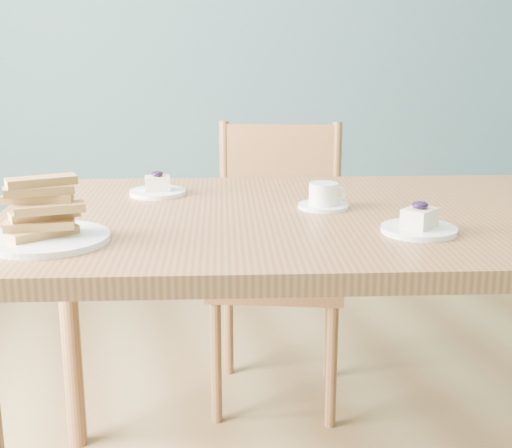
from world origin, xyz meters
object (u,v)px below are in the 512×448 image
at_px(dining_table, 326,246).
at_px(cheesecake_plate_near, 419,225).
at_px(biscotti_plate, 46,221).
at_px(dining_chair, 277,262).
at_px(cheesecake_plate_far, 158,188).
at_px(coffee_cup, 324,197).

relative_size(dining_table, cheesecake_plate_near, 10.53).
bearing_deg(biscotti_plate, dining_table, 8.03).
bearing_deg(dining_chair, cheesecake_plate_far, -120.46).
relative_size(cheesecake_plate_near, biscotti_plate, 0.64).
height_order(dining_chair, cheesecake_plate_near, dining_chair).
bearing_deg(coffee_cup, dining_table, -88.37).
xyz_separation_m(dining_table, cheesecake_plate_near, (0.13, -0.21, 0.10)).
distance_m(cheesecake_plate_near, cheesecake_plate_far, 0.70).
bearing_deg(biscotti_plate, cheesecake_plate_far, 55.37).
distance_m(dining_chair, biscotti_plate, 1.10).
relative_size(dining_table, biscotti_plate, 6.78).
distance_m(dining_table, biscotti_plate, 0.64).
distance_m(dining_chair, coffee_cup, 0.72).
distance_m(dining_table, cheesecake_plate_far, 0.48).
xyz_separation_m(dining_chair, biscotti_plate, (-0.70, -0.76, 0.38)).
distance_m(cheesecake_plate_far, biscotti_plate, 0.47).
height_order(dining_chair, biscotti_plate, biscotti_plate).
height_order(dining_table, biscotti_plate, biscotti_plate).
distance_m(cheesecake_plate_near, coffee_cup, 0.28).
height_order(dining_chair, cheesecake_plate_far, dining_chair).
distance_m(cheesecake_plate_far, coffee_cup, 0.44).
height_order(cheesecake_plate_far, biscotti_plate, biscotti_plate).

